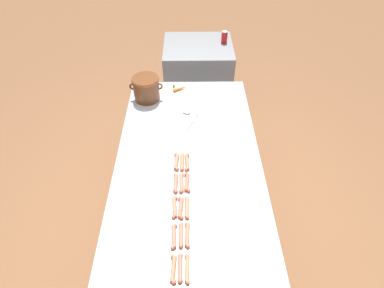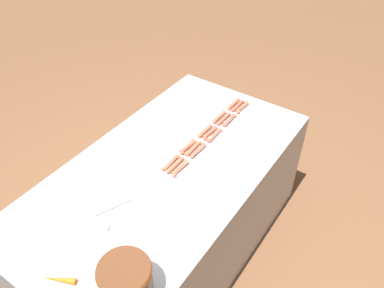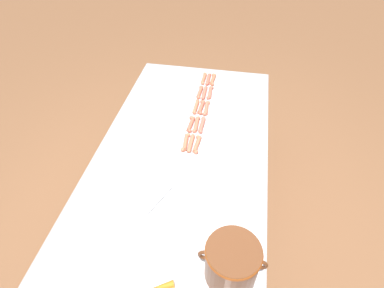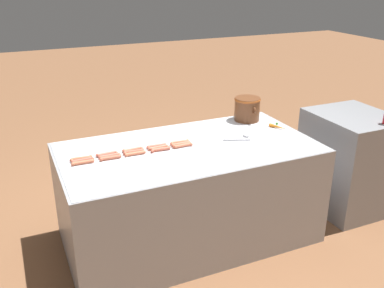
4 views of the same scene
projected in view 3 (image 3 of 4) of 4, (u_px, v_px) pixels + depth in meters
name	position (u px, v px, depth m)	size (l,w,h in m)	color
ground_plane	(185.00, 221.00, 2.56)	(20.00, 20.00, 0.00)	brown
griddle_counter	(184.00, 189.00, 2.27)	(1.07, 2.03, 0.84)	#9EA0A5
hot_dog_0	(213.00, 79.00, 2.55)	(0.04, 0.17, 0.03)	#D76E4D
hot_dog_1	(210.00, 93.00, 2.41)	(0.04, 0.17, 0.03)	#D26A54
hot_dog_2	(206.00, 108.00, 2.27)	(0.04, 0.17, 0.03)	#CE7055
hot_dog_3	(202.00, 125.00, 2.13)	(0.03, 0.17, 0.03)	#CA6955
hot_dog_4	(197.00, 144.00, 1.99)	(0.04, 0.17, 0.03)	#D87051
hot_dog_5	(208.00, 79.00, 2.55)	(0.03, 0.17, 0.03)	#D16450
hot_dog_6	(205.00, 93.00, 2.41)	(0.03, 0.17, 0.03)	#CE6A54
hot_dog_7	(201.00, 107.00, 2.28)	(0.04, 0.17, 0.03)	#D4664D
hot_dog_8	(196.00, 124.00, 2.14)	(0.03, 0.17, 0.03)	#D07053
hot_dog_9	(191.00, 143.00, 2.00)	(0.03, 0.17, 0.03)	#CF7152
hot_dog_10	(204.00, 78.00, 2.56)	(0.03, 0.17, 0.03)	#D8724F
hot_dog_11	(200.00, 92.00, 2.42)	(0.03, 0.17, 0.03)	#D06A4D
hot_dog_12	(196.00, 107.00, 2.28)	(0.03, 0.17, 0.03)	#D7714F
hot_dog_13	(191.00, 124.00, 2.14)	(0.04, 0.17, 0.03)	#D4654C
hot_dog_14	(186.00, 142.00, 2.01)	(0.04, 0.17, 0.03)	#D47050
bean_pot	(232.00, 261.00, 1.32)	(0.30, 0.24, 0.21)	brown
serving_spoon	(163.00, 212.00, 1.63)	(0.14, 0.26, 0.02)	#B7B7BC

